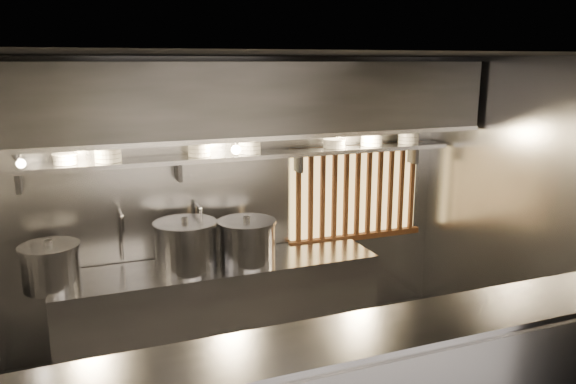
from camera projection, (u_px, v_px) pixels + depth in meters
ceiling at (296, 54)px, 3.91m from camera, size 4.50×4.50×0.00m
wall_back at (238, 201)px, 5.58m from camera, size 4.50×0.00×4.50m
wall_right at (527, 216)px, 5.03m from camera, size 0.00×3.00×3.00m
cooking_bench at (221, 308)px, 5.36m from camera, size 3.00×0.70×0.90m
bowl_shelf at (243, 156)px, 5.31m from camera, size 4.40×0.34×0.04m
exhaust_hood at (249, 99)px, 4.99m from camera, size 4.40×0.81×0.65m
wood_screen at (356, 193)px, 6.01m from camera, size 1.56×0.09×1.04m
faucet_left at (121, 225)px, 5.08m from camera, size 0.04×0.30×0.50m
faucet_right at (197, 217)px, 5.32m from camera, size 0.04×0.30×0.50m
heat_lamp at (16, 156)px, 4.17m from camera, size 0.25×0.35×0.20m
pendant_bulb at (236, 150)px, 5.15m from camera, size 0.09×0.09×0.19m
stock_pot_left at (51, 266)px, 4.66m from camera, size 0.58×0.58×0.42m
stock_pot_mid at (186, 246)px, 5.06m from camera, size 0.61×0.61×0.49m
stock_pot_right at (247, 241)px, 5.26m from camera, size 0.64×0.64×0.45m
bowl_stack_0 at (65, 159)px, 4.74m from camera, size 0.21×0.21×0.09m
bowl_stack_1 at (108, 154)px, 4.86m from camera, size 0.24×0.24×0.13m
bowl_stack_2 at (199, 149)px, 5.14m from camera, size 0.22×0.22×0.13m
bowl_stack_3 at (249, 144)px, 5.31m from camera, size 0.23×0.23×0.17m
bowl_stack_4 at (334, 143)px, 5.64m from camera, size 0.23×0.23×0.09m
bowl_stack_5 at (372, 138)px, 5.78m from camera, size 0.24×0.24×0.17m
bowl_stack_6 at (408, 136)px, 5.94m from camera, size 0.23×0.23×0.17m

